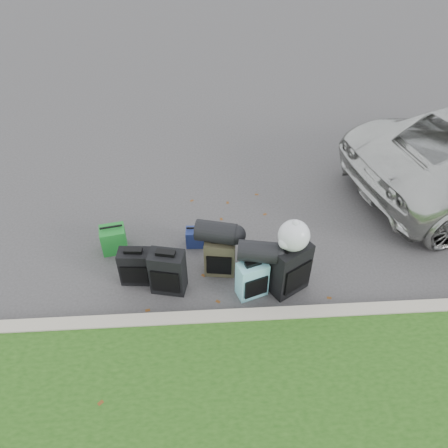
{
  "coord_description": "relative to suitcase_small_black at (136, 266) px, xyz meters",
  "views": [
    {
      "loc": [
        -0.36,
        -4.21,
        4.4
      ],
      "look_at": [
        -0.1,
        0.2,
        0.55
      ],
      "focal_mm": 35.0,
      "sensor_mm": 36.0,
      "label": 1
    }
  ],
  "objects": [
    {
      "name": "ground",
      "position": [
        1.27,
        0.24,
        -0.26
      ],
      "size": [
        120.0,
        120.0,
        0.0
      ],
      "primitive_type": "plane",
      "color": "#383535",
      "rests_on": "ground"
    },
    {
      "name": "curb",
      "position": [
        1.27,
        -0.76,
        -0.18
      ],
      "size": [
        120.0,
        0.18,
        0.15
      ],
      "primitive_type": "cube",
      "color": "#9E937F",
      "rests_on": "ground"
    },
    {
      "name": "suitcase_small_black",
      "position": [
        0.0,
        0.0,
        0.0
      ],
      "size": [
        0.43,
        0.26,
        0.52
      ],
      "primitive_type": "cube",
      "rotation": [
        0.0,
        0.0,
        -0.08
      ],
      "color": "black",
      "rests_on": "ground"
    },
    {
      "name": "suitcase_large_black_left",
      "position": [
        0.42,
        -0.17,
        0.05
      ],
      "size": [
        0.48,
        0.34,
        0.62
      ],
      "primitive_type": "cube",
      "rotation": [
        0.0,
        0.0,
        -0.21
      ],
      "color": "black",
      "rests_on": "ground"
    },
    {
      "name": "suitcase_olive",
      "position": [
        1.1,
        0.1,
        0.01
      ],
      "size": [
        0.43,
        0.3,
        0.55
      ],
      "primitive_type": "cube",
      "rotation": [
        0.0,
        0.0,
        -0.14
      ],
      "color": "#363221",
      "rests_on": "ground"
    },
    {
      "name": "suitcase_teal",
      "position": [
        1.48,
        -0.32,
        0.01
      ],
      "size": [
        0.42,
        0.33,
        0.53
      ],
      "primitive_type": "cube",
      "rotation": [
        0.0,
        0.0,
        0.34
      ],
      "color": "#5D9EAD",
      "rests_on": "ground"
    },
    {
      "name": "suitcase_large_black_right",
      "position": [
        1.96,
        -0.25,
        0.11
      ],
      "size": [
        0.57,
        0.51,
        0.73
      ],
      "primitive_type": "cube",
      "rotation": [
        0.0,
        0.0,
        0.55
      ],
      "color": "black",
      "rests_on": "ground"
    },
    {
      "name": "tote_green",
      "position": [
        -0.38,
        0.61,
        -0.07
      ],
      "size": [
        0.38,
        0.33,
        0.39
      ],
      "primitive_type": "cube",
      "rotation": [
        0.0,
        0.0,
        0.18
      ],
      "color": "#197225",
      "rests_on": "ground"
    },
    {
      "name": "tote_navy",
      "position": [
        0.77,
        0.64,
        -0.12
      ],
      "size": [
        0.26,
        0.21,
        0.27
      ],
      "primitive_type": "cube",
      "rotation": [
        0.0,
        0.0,
        -0.04
      ],
      "color": "navy",
      "rests_on": "ground"
    },
    {
      "name": "duffel_left",
      "position": [
        1.05,
        0.13,
        0.43
      ],
      "size": [
        0.57,
        0.4,
        0.28
      ],
      "primitive_type": "cylinder",
      "rotation": [
        0.0,
        1.57,
        -0.26
      ],
      "color": "black",
      "rests_on": "suitcase_olive"
    },
    {
      "name": "duffel_right",
      "position": [
        1.54,
        -0.23,
        0.41
      ],
      "size": [
        0.52,
        0.35,
        0.27
      ],
      "primitive_type": "cylinder",
      "rotation": [
        0.0,
        1.57,
        -0.18
      ],
      "color": "black",
      "rests_on": "suitcase_teal"
    },
    {
      "name": "trash_bag",
      "position": [
        1.96,
        -0.25,
        0.67
      ],
      "size": [
        0.38,
        0.38,
        0.38
      ],
      "primitive_type": "sphere",
      "color": "silver",
      "rests_on": "suitcase_large_black_right"
    }
  ]
}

